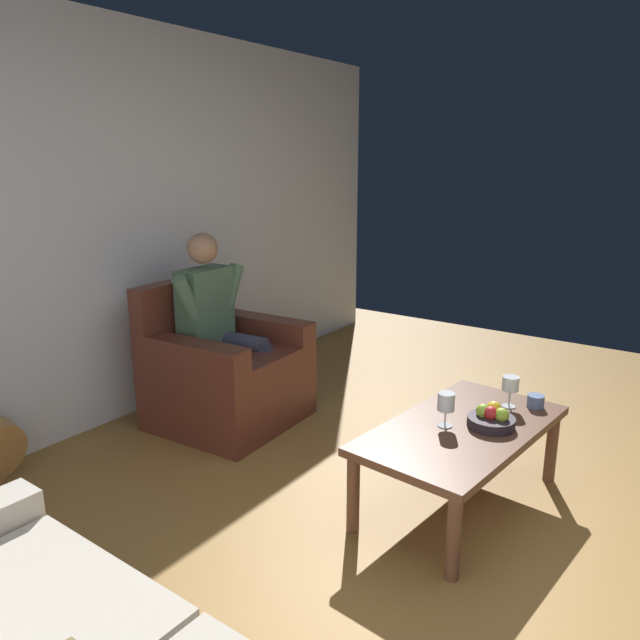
{
  "coord_description": "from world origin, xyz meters",
  "views": [
    {
      "loc": [
        2.47,
        0.45,
        1.67
      ],
      "look_at": [
        -0.31,
        -1.49,
        0.77
      ],
      "focal_mm": 34.24,
      "sensor_mm": 36.0,
      "label": 1
    }
  ],
  "objects_px": {
    "person_seated": "(219,323)",
    "wine_glass_far": "(446,404)",
    "fruit_bowl": "(491,418)",
    "candle_jar": "(536,401)",
    "wine_glass_near": "(510,385)",
    "coffee_table": "(462,436)",
    "armchair": "(224,373)"
  },
  "relations": [
    {
      "from": "fruit_bowl",
      "to": "wine_glass_far",
      "type": "bearing_deg",
      "value": -55.45
    },
    {
      "from": "candle_jar",
      "to": "wine_glass_near",
      "type": "bearing_deg",
      "value": -56.48
    },
    {
      "from": "person_seated",
      "to": "candle_jar",
      "type": "bearing_deg",
      "value": 97.42
    },
    {
      "from": "coffee_table",
      "to": "fruit_bowl",
      "type": "relative_size",
      "value": 5.29
    },
    {
      "from": "armchair",
      "to": "fruit_bowl",
      "type": "relative_size",
      "value": 4.04
    },
    {
      "from": "person_seated",
      "to": "wine_glass_far",
      "type": "bearing_deg",
      "value": 82.19
    },
    {
      "from": "armchair",
      "to": "coffee_table",
      "type": "bearing_deg",
      "value": 84.08
    },
    {
      "from": "wine_glass_near",
      "to": "candle_jar",
      "type": "relative_size",
      "value": 1.92
    },
    {
      "from": "armchair",
      "to": "person_seated",
      "type": "relative_size",
      "value": 0.75
    },
    {
      "from": "wine_glass_near",
      "to": "candle_jar",
      "type": "xyz_separation_m",
      "value": [
        -0.08,
        0.11,
        -0.09
      ]
    },
    {
      "from": "coffee_table",
      "to": "wine_glass_far",
      "type": "xyz_separation_m",
      "value": [
        0.05,
        -0.07,
        0.17
      ]
    },
    {
      "from": "fruit_bowl",
      "to": "wine_glass_near",
      "type": "bearing_deg",
      "value": -178.31
    },
    {
      "from": "person_seated",
      "to": "wine_glass_far",
      "type": "relative_size",
      "value": 7.18
    },
    {
      "from": "armchair",
      "to": "person_seated",
      "type": "height_order",
      "value": "person_seated"
    },
    {
      "from": "wine_glass_far",
      "to": "wine_glass_near",
      "type": "bearing_deg",
      "value": 156.95
    },
    {
      "from": "wine_glass_far",
      "to": "candle_jar",
      "type": "xyz_separation_m",
      "value": [
        -0.49,
        0.29,
        -0.08
      ]
    },
    {
      "from": "armchair",
      "to": "fruit_bowl",
      "type": "height_order",
      "value": "armchair"
    },
    {
      "from": "fruit_bowl",
      "to": "candle_jar",
      "type": "relative_size",
      "value": 2.62
    },
    {
      "from": "coffee_table",
      "to": "person_seated",
      "type": "bearing_deg",
      "value": -92.69
    },
    {
      "from": "wine_glass_near",
      "to": "fruit_bowl",
      "type": "height_order",
      "value": "wine_glass_near"
    },
    {
      "from": "fruit_bowl",
      "to": "candle_jar",
      "type": "distance_m",
      "value": 0.38
    },
    {
      "from": "candle_jar",
      "to": "person_seated",
      "type": "bearing_deg",
      "value": -79.44
    },
    {
      "from": "candle_jar",
      "to": "coffee_table",
      "type": "bearing_deg",
      "value": -26.95
    },
    {
      "from": "armchair",
      "to": "candle_jar",
      "type": "bearing_deg",
      "value": 97.51
    },
    {
      "from": "wine_glass_near",
      "to": "wine_glass_far",
      "type": "distance_m",
      "value": 0.45
    },
    {
      "from": "armchair",
      "to": "wine_glass_far",
      "type": "distance_m",
      "value": 1.61
    },
    {
      "from": "armchair",
      "to": "wine_glass_near",
      "type": "distance_m",
      "value": 1.8
    },
    {
      "from": "wine_glass_near",
      "to": "wine_glass_far",
      "type": "relative_size",
      "value": 0.98
    },
    {
      "from": "person_seated",
      "to": "wine_glass_far",
      "type": "distance_m",
      "value": 1.62
    },
    {
      "from": "person_seated",
      "to": "coffee_table",
      "type": "xyz_separation_m",
      "value": [
        0.08,
        1.68,
        -0.29
      ]
    },
    {
      "from": "wine_glass_far",
      "to": "armchair",
      "type": "bearing_deg",
      "value": -94.79
    },
    {
      "from": "armchair",
      "to": "candle_jar",
      "type": "xyz_separation_m",
      "value": [
        -0.35,
        1.88,
        0.13
      ]
    }
  ]
}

